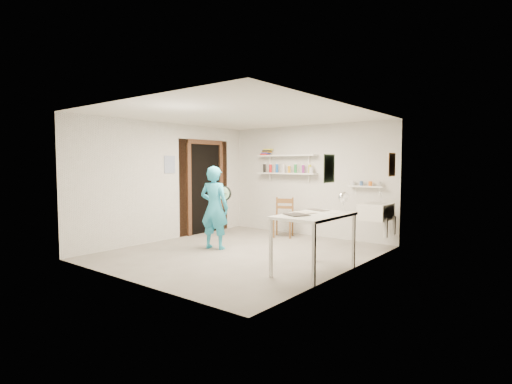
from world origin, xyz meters
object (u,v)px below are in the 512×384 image
Objects in this scene: belfast_sink at (376,211)px; desk_lamp at (344,197)px; wooden_chair at (283,216)px; work_table at (314,243)px; wall_clock at (224,193)px; man at (214,208)px.

belfast_sink is 3.80× the size of desk_lamp.
desk_lamp is (0.10, -1.52, 0.36)m from belfast_sink.
belfast_sink is at bearing -24.04° from wooden_chair.
wooden_chair is 2.70m from desk_lamp.
work_table is at bearing -112.42° from desk_lamp.
work_table is 0.84m from desk_lamp.
belfast_sink is at bearing 18.86° from wall_clock.
desk_lamp reaches higher than work_table.
wall_clock is 1.73× the size of desk_lamp.
wooden_chair is (0.32, 1.77, -0.32)m from man.
wall_clock is 0.22× the size of work_table.
belfast_sink is 2.19× the size of wall_clock.
man reaches higher than wooden_chair.
wall_clock reaches higher than belfast_sink.
belfast_sink is 2.95m from man.
desk_lamp is at bearing -14.30° from wall_clock.
man reaches higher than wall_clock.
wooden_chair is 2.80m from work_table.
wooden_chair is (0.26, 1.56, -0.58)m from wall_clock.
wall_clock is at bearing -120.17° from man.
belfast_sink is at bearing 93.71° from desk_lamp.
work_table is 8.00× the size of desk_lamp.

